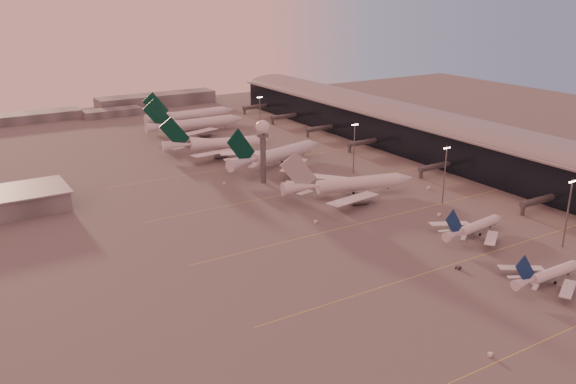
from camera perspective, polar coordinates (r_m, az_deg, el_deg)
ground at (r=193.45m, az=14.31°, el=-8.65°), size 700.00×700.00×0.00m
taxiway_markings at (r=249.33m, az=10.03°, el=-2.00°), size 180.00×185.25×0.02m
terminal at (r=335.62m, az=14.06°, el=4.98°), size 57.00×362.00×23.04m
radar_tower at (r=279.10m, az=-2.37°, el=5.01°), size 6.40×6.40×31.10m
mast_a at (r=231.03m, az=24.73°, el=-1.56°), size 3.60×0.56×25.00m
mast_b at (r=261.00m, az=14.47°, el=1.81°), size 3.60×0.56×25.00m
mast_c at (r=297.02m, az=6.21°, el=4.33°), size 3.60×0.56×25.00m
mast_d at (r=369.33m, az=-2.65°, el=7.26°), size 3.60×0.56×25.00m
distant_horizon at (r=467.94m, az=-15.17°, el=7.84°), size 165.00×37.50×9.00m
narrowbody_near at (r=204.96m, az=23.24°, el=-7.24°), size 32.71×26.14×12.79m
narrowbody_mid at (r=233.24m, az=17.04°, el=-3.32°), size 35.11×27.87×13.75m
widebody_white at (r=266.59m, az=5.80°, el=0.43°), size 60.85×48.17×21.82m
greentail_a at (r=310.56m, az=-1.00°, el=3.25°), size 63.93×50.95×23.75m
greentail_b at (r=336.42m, az=-6.65°, el=4.28°), size 58.62×46.80×21.65m
greentail_c at (r=385.50m, az=-8.55°, el=6.11°), size 65.54×52.95×23.81m
greentail_d at (r=412.94m, az=-9.01°, el=6.92°), size 65.34×52.66×23.72m
gsv_truck_a at (r=163.69m, az=18.49°, el=-14.03°), size 5.52×2.62×2.14m
gsv_tug_mid at (r=206.30m, az=15.65°, el=-6.81°), size 3.67×4.28×1.05m
gsv_truck_b at (r=250.06m, az=14.02°, el=-1.92°), size 6.53×3.51×2.50m
gsv_truck_c at (r=235.81m, az=2.67°, el=-2.65°), size 6.08×3.59×2.31m
gsv_catering_b at (r=281.52m, az=13.08°, el=0.71°), size 5.90×3.30×4.60m
gsv_tug_far at (r=277.77m, az=2.72°, el=0.55°), size 3.22×3.83×0.94m
gsv_truck_d at (r=282.74m, az=-6.06°, el=0.91°), size 2.02×5.13×2.06m
gsv_tug_hangar at (r=331.86m, az=1.30°, el=3.59°), size 3.55×2.88×0.88m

